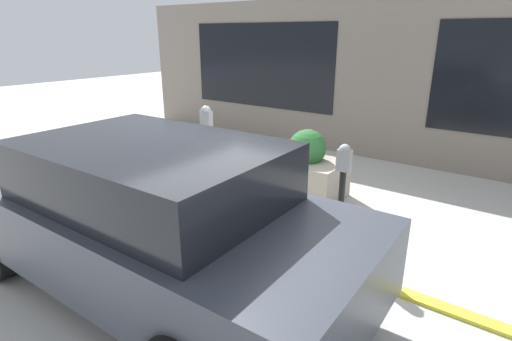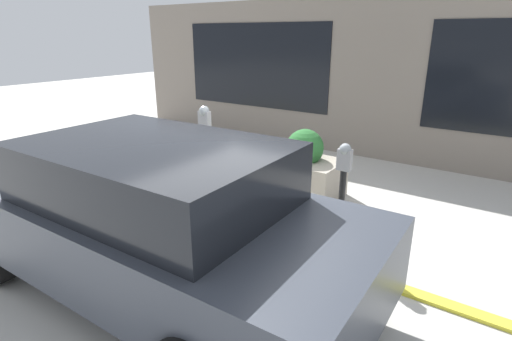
{
  "view_description": "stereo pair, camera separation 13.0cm",
  "coord_description": "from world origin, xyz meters",
  "px_view_note": "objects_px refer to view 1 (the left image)",
  "views": [
    {
      "loc": [
        -2.92,
        3.84,
        2.59
      ],
      "look_at": [
        0.0,
        -0.11,
        0.9
      ],
      "focal_mm": 28.0,
      "sensor_mm": 36.0,
      "label": 1
    },
    {
      "loc": [
        -2.82,
        3.91,
        2.59
      ],
      "look_at": [
        0.0,
        -0.11,
        0.9
      ],
      "focal_mm": 28.0,
      "sensor_mm": 36.0,
      "label": 2
    }
  ],
  "objects_px": {
    "parking_meter_nearest": "(342,183)",
    "parking_meter_middle": "(207,141)",
    "parking_meter_second": "(267,168)",
    "planter_box": "(306,170)",
    "parked_car_front": "(146,214)"
  },
  "relations": [
    {
      "from": "parking_meter_middle",
      "to": "parked_car_front",
      "type": "distance_m",
      "value": 2.18
    },
    {
      "from": "parking_meter_second",
      "to": "parked_car_front",
      "type": "bearing_deg",
      "value": 85.53
    },
    {
      "from": "parking_meter_second",
      "to": "parking_meter_middle",
      "type": "xyz_separation_m",
      "value": [
        1.11,
        -0.01,
        0.2
      ]
    },
    {
      "from": "parked_car_front",
      "to": "planter_box",
      "type": "bearing_deg",
      "value": -92.09
    },
    {
      "from": "parking_meter_nearest",
      "to": "parking_meter_middle",
      "type": "distance_m",
      "value": 2.23
    },
    {
      "from": "planter_box",
      "to": "parked_car_front",
      "type": "distance_m",
      "value": 3.25
    },
    {
      "from": "parking_meter_middle",
      "to": "parked_car_front",
      "type": "xyz_separation_m",
      "value": [
        -0.96,
        1.94,
        -0.2
      ]
    },
    {
      "from": "parking_meter_nearest",
      "to": "parking_meter_second",
      "type": "height_order",
      "value": "parking_meter_nearest"
    },
    {
      "from": "parked_car_front",
      "to": "parking_meter_second",
      "type": "bearing_deg",
      "value": -95.87
    },
    {
      "from": "parking_meter_nearest",
      "to": "parking_meter_middle",
      "type": "xyz_separation_m",
      "value": [
        2.23,
        -0.03,
        0.16
      ]
    },
    {
      "from": "planter_box",
      "to": "parking_meter_middle",
      "type": "bearing_deg",
      "value": 52.08
    },
    {
      "from": "parking_meter_second",
      "to": "planter_box",
      "type": "xyz_separation_m",
      "value": [
        0.11,
        -1.3,
        -0.4
      ]
    },
    {
      "from": "parking_meter_second",
      "to": "planter_box",
      "type": "height_order",
      "value": "parking_meter_second"
    },
    {
      "from": "parking_meter_second",
      "to": "planter_box",
      "type": "relative_size",
      "value": 1.08
    },
    {
      "from": "parking_meter_nearest",
      "to": "planter_box",
      "type": "bearing_deg",
      "value": -46.98
    }
  ]
}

